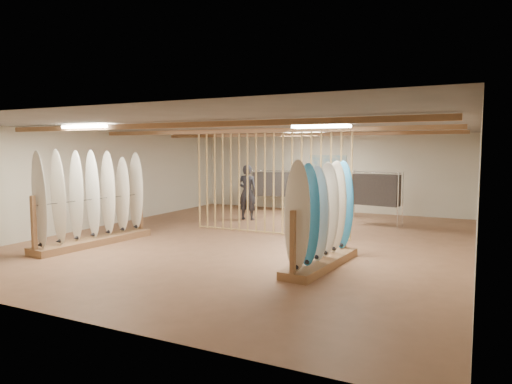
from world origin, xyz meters
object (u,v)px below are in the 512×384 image
at_px(rack_right, 322,231).
at_px(clothing_rack_b, 375,190).
at_px(clothing_rack_a, 271,184).
at_px(shopper_b, 335,192).
at_px(rack_left, 93,213).
at_px(shopper_a, 247,189).

distance_m(rack_right, clothing_rack_b, 5.42).
height_order(rack_right, clothing_rack_a, rack_right).
relative_size(clothing_rack_a, shopper_b, 0.90).
distance_m(clothing_rack_a, shopper_b, 2.68).
distance_m(rack_left, clothing_rack_b, 7.95).
bearing_deg(clothing_rack_b, rack_left, -122.76).
xyz_separation_m(clothing_rack_a, shopper_a, (0.18, -2.26, 0.01)).
xyz_separation_m(rack_right, shopper_b, (-1.56, 6.29, 0.14)).
xyz_separation_m(rack_left, clothing_rack_a, (1.35, 7.30, 0.25)).
xyz_separation_m(shopper_a, shopper_b, (2.43, 1.65, -0.16)).
relative_size(rack_right, shopper_a, 1.29).
xyz_separation_m(rack_left, shopper_b, (3.96, 6.69, 0.10)).
bearing_deg(clothing_rack_b, clothing_rack_a, 170.17).
distance_m(rack_right, shopper_a, 6.13).
relative_size(clothing_rack_b, shopper_a, 0.81).
distance_m(rack_right, clothing_rack_a, 8.07).
bearing_deg(shopper_a, clothing_rack_a, -90.43).
bearing_deg(rack_right, shopper_b, 109.27).
bearing_deg(clothing_rack_a, rack_right, -72.97).
xyz_separation_m(rack_left, shopper_a, (1.53, 5.04, 0.26)).
bearing_deg(rack_right, rack_left, -170.54).
relative_size(rack_left, clothing_rack_b, 1.93).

